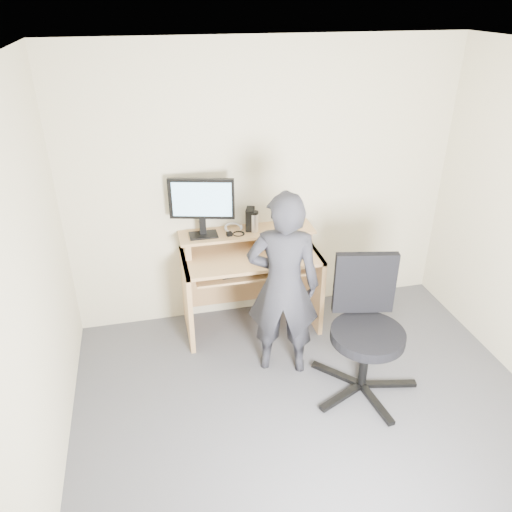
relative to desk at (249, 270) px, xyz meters
name	(u,v)px	position (x,y,z in m)	size (l,w,h in m)	color
ground	(324,439)	(0.20, -1.53, -0.55)	(3.50, 3.50, 0.00)	#54545A
back_wall	(265,187)	(0.20, 0.22, 0.70)	(3.50, 0.02, 2.50)	beige
ceiling	(358,62)	(0.20, -1.53, 1.95)	(3.50, 3.50, 0.02)	white
desk	(249,270)	(0.00, 0.00, 0.00)	(1.20, 0.60, 0.91)	tan
monitor	(202,202)	(-0.39, 0.05, 0.68)	(0.54, 0.18, 0.52)	black
external_drive	(250,219)	(0.04, 0.10, 0.46)	(0.07, 0.13, 0.20)	black
travel_mug	(254,223)	(0.06, 0.05, 0.45)	(0.07, 0.07, 0.17)	silver
smartphone	(286,228)	(0.35, 0.03, 0.37)	(0.07, 0.13, 0.01)	black
charger	(229,234)	(-0.17, 0.01, 0.38)	(0.04, 0.04, 0.04)	black
headphones	(233,228)	(-0.11, 0.14, 0.37)	(0.16, 0.16, 0.02)	silver
keyboard	(246,269)	(-0.07, -0.17, 0.12)	(0.46, 0.18, 0.03)	black
mouse	(293,254)	(0.35, -0.18, 0.22)	(0.10, 0.06, 0.04)	black
office_chair	(366,323)	(0.68, -1.03, 0.03)	(0.84, 0.83, 1.06)	black
person	(283,286)	(0.12, -0.69, 0.23)	(0.57, 0.37, 1.56)	black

